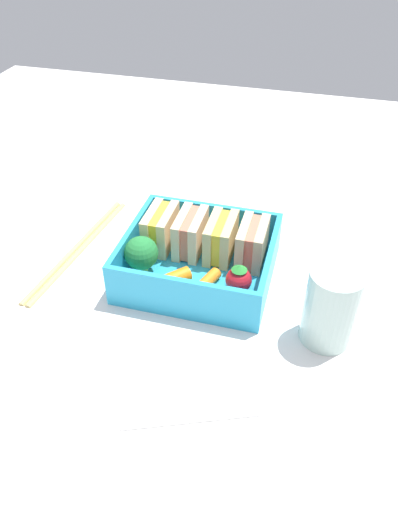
{
  "coord_description": "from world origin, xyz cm",
  "views": [
    {
      "loc": [
        11.23,
        -41.43,
        36.81
      ],
      "look_at": [
        0.0,
        0.0,
        2.7
      ],
      "focal_mm": 35.0,
      "sensor_mm": 36.0,
      "label": 1
    }
  ],
  "objects": [
    {
      "name": "broccoli_floret",
      "position": [
        -5.75,
        -2.47,
        3.75
      ],
      "size": [
        3.7,
        3.7,
        4.46
      ],
      "color": "#93CF68",
      "rests_on": "bento_tray"
    },
    {
      "name": "sandwich_center_left",
      "position": [
        -1.79,
        2.84,
        3.48
      ],
      "size": [
        2.91,
        5.68,
        4.56
      ],
      "color": "beige",
      "rests_on": "bento_tray"
    },
    {
      "name": "bento_rim",
      "position": [
        0.0,
        0.0,
        3.14
      ],
      "size": [
        16.12,
        14.42,
        3.89
      ],
      "color": "#2BA3D0",
      "rests_on": "bento_tray"
    },
    {
      "name": "strawberry_far_left",
      "position": [
        5.0,
        -2.67,
        2.71
      ],
      "size": [
        2.77,
        2.77,
        3.37
      ],
      "color": "red",
      "rests_on": "bento_tray"
    },
    {
      "name": "drinking_glass",
      "position": [
        14.38,
        -5.81,
        4.06
      ],
      "size": [
        5.06,
        5.06,
        8.11
      ],
      "primitive_type": "cylinder",
      "color": "silver",
      "rests_on": "ground_plane"
    },
    {
      "name": "folded_napkin",
      "position": [
        2.87,
        -14.88,
        0.2
      ],
      "size": [
        13.87,
        11.88,
        0.4
      ],
      "primitive_type": "cube",
      "rotation": [
        0.0,
        0.0,
        0.39
      ],
      "color": "white",
      "rests_on": "ground_plane"
    },
    {
      "name": "sandwich_left",
      "position": [
        -5.37,
        2.84,
        3.48
      ],
      "size": [
        2.91,
        5.68,
        4.56
      ],
      "color": "beige",
      "rests_on": "bento_tray"
    },
    {
      "name": "carrot_stick_far_left",
      "position": [
        1.64,
        -3.11,
        1.85
      ],
      "size": [
        2.52,
        4.15,
        1.29
      ],
      "primitive_type": "cylinder",
      "rotation": [
        1.57,
        0.0,
        2.81
      ],
      "color": "orange",
      "rests_on": "bento_tray"
    },
    {
      "name": "sandwich_center",
      "position": [
        1.79,
        2.84,
        3.48
      ],
      "size": [
        2.91,
        5.68,
        4.56
      ],
      "color": "#D8BF81",
      "rests_on": "bento_tray"
    },
    {
      "name": "bento_tray",
      "position": [
        0.0,
        0.0,
        0.6
      ],
      "size": [
        16.12,
        14.42,
        1.2
      ],
      "primitive_type": "cube",
      "color": "#2BA3D0",
      "rests_on": "ground_plane"
    },
    {
      "name": "ground_plane",
      "position": [
        0.0,
        0.0,
        -1.0
      ],
      "size": [
        120.0,
        120.0,
        2.0
      ],
      "primitive_type": "cube",
      "color": "silver"
    },
    {
      "name": "carrot_stick_left",
      "position": [
        -1.79,
        -3.59,
        1.99
      ],
      "size": [
        3.62,
        3.71,
        1.59
      ],
      "primitive_type": "cylinder",
      "rotation": [
        1.57,
        0.0,
        2.39
      ],
      "color": "orange",
      "rests_on": "bento_tray"
    },
    {
      "name": "sandwich_center_right",
      "position": [
        5.37,
        2.84,
        3.48
      ],
      "size": [
        2.91,
        5.68,
        4.56
      ],
      "color": "beige",
      "rests_on": "bento_tray"
    },
    {
      "name": "chopstick_pair",
      "position": [
        -15.29,
        0.76,
        0.35
      ],
      "size": [
        3.73,
        21.33,
        0.7
      ],
      "color": "tan",
      "rests_on": "ground_plane"
    }
  ]
}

